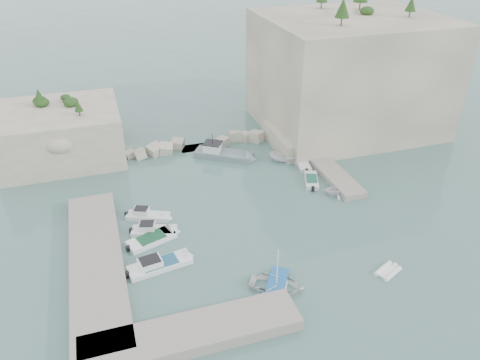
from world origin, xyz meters
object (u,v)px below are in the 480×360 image
object	(u,v)px
tender_east_a	(335,194)
tender_east_c	(303,165)
work_boat	(224,157)
motorboat_a	(148,218)
motorboat_c	(152,241)
tender_east_b	(311,182)
rowboat	(276,288)
inflatable_dinghy	(388,273)
motorboat_d	(160,267)
motorboat_b	(155,233)
tender_east_d	(284,162)

from	to	relation	value
tender_east_a	tender_east_c	distance (m)	8.17
tender_east_c	work_boat	world-z (taller)	work_boat
motorboat_a	work_boat	size ratio (longest dim) A/B	0.59
motorboat_c	tender_east_b	distance (m)	22.31
rowboat	work_boat	distance (m)	27.02
inflatable_dinghy	tender_east_b	size ratio (longest dim) A/B	0.61
work_boat	rowboat	bearing A→B (deg)	-62.56
tender_east_b	work_boat	xyz separation A→B (m)	(-8.79, 10.14, 0.00)
motorboat_d	tender_east_a	xyz separation A→B (m)	(22.77, 6.90, 0.00)
rowboat	inflatable_dinghy	bearing A→B (deg)	-65.54
motorboat_a	tender_east_c	distance (m)	22.87
motorboat_b	motorboat_c	bearing A→B (deg)	-93.80
tender_east_a	motorboat_a	bearing A→B (deg)	96.68
motorboat_c	motorboat_a	xyz separation A→B (m)	(0.28, 4.44, 0.00)
tender_east_a	tender_east_c	bearing A→B (deg)	16.18
motorboat_d	motorboat_b	bearing A→B (deg)	77.24
rowboat	tender_east_d	size ratio (longest dim) A/B	1.21
motorboat_a	inflatable_dinghy	distance (m)	26.42
motorboat_b	tender_east_d	distance (m)	22.60
motorboat_a	tender_east_b	xyz separation A→B (m)	(21.16, 1.71, 0.00)
motorboat_c	work_boat	world-z (taller)	work_boat
rowboat	tender_east_d	distance (m)	25.19
motorboat_b	inflatable_dinghy	xyz separation A→B (m)	(20.53, -13.29, 0.00)
motorboat_b	inflatable_dinghy	world-z (taller)	motorboat_b
rowboat	inflatable_dinghy	distance (m)	11.14
tender_east_d	work_boat	size ratio (longest dim) A/B	0.48
motorboat_a	inflatable_dinghy	xyz separation A→B (m)	(20.77, -16.32, 0.00)
motorboat_a	tender_east_a	world-z (taller)	tender_east_a
motorboat_a	tender_east_c	world-z (taller)	motorboat_a
inflatable_dinghy	tender_east_d	distance (m)	24.32
inflatable_dinghy	tender_east_c	world-z (taller)	tender_east_c
inflatable_dinghy	work_boat	xyz separation A→B (m)	(-8.40, 28.18, 0.00)
motorboat_c	motorboat_a	size ratio (longest dim) A/B	1.06
tender_east_c	inflatable_dinghy	bearing A→B (deg)	-172.23
motorboat_c	rowboat	bearing A→B (deg)	-65.88
motorboat_c	tender_east_d	distance (m)	23.75
motorboat_c	inflatable_dinghy	distance (m)	24.17
motorboat_a	rowboat	size ratio (longest dim) A/B	1.03
motorboat_d	tender_east_b	size ratio (longest dim) A/B	1.49
rowboat	tender_east_d	world-z (taller)	tender_east_d
motorboat_b	tender_east_c	distance (m)	23.67
motorboat_d	tender_east_b	world-z (taller)	motorboat_d
rowboat	inflatable_dinghy	world-z (taller)	rowboat
motorboat_b	rowboat	bearing A→B (deg)	-35.26
motorboat_d	rowboat	xyz separation A→B (m)	(9.79, -6.26, 0.00)
motorboat_c	tender_east_b	world-z (taller)	same
tender_east_b	tender_east_d	size ratio (longest dim) A/B	1.07
rowboat	tender_east_d	xyz separation A→B (m)	(10.26, 23.01, 0.00)
motorboat_b	motorboat_d	bearing A→B (deg)	-76.79
motorboat_a	tender_east_d	size ratio (longest dim) A/B	1.24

